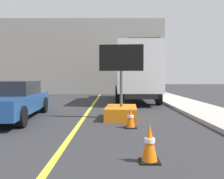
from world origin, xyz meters
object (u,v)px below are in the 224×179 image
Objects in this scene: arrow_board_trailer at (122,106)px; traffic_cone_far_lane at (132,118)px; traffic_cone_mid_lane at (151,143)px; highway_guide_sign at (152,54)px; box_truck at (137,72)px; pickup_car at (12,100)px.

arrow_board_trailer reaches higher than traffic_cone_far_lane.
highway_guide_sign is at bearing 81.19° from traffic_cone_mid_lane.
box_truck reaches higher than traffic_cone_mid_lane.
arrow_board_trailer is at bearing -103.90° from highway_guide_sign.
traffic_cone_mid_lane is at bearing -87.81° from traffic_cone_far_lane.
box_truck is 12.70× the size of traffic_cone_far_lane.
arrow_board_trailer is 4.43× the size of traffic_cone_far_lane.
box_truck is 8.55m from traffic_cone_far_lane.
box_truck reaches higher than arrow_board_trailer.
pickup_car is at bearing -121.03° from highway_guide_sign.
arrow_board_trailer is 0.35× the size of box_truck.
traffic_cone_far_lane is at bearing -96.31° from box_truck.
arrow_board_trailer is 0.53× the size of pickup_car.
box_truck is 11.20× the size of traffic_cone_mid_lane.
traffic_cone_mid_lane is at bearing -94.06° from box_truck.
highway_guide_sign is 16.66m from traffic_cone_mid_lane.
traffic_cone_mid_lane is at bearing -47.15° from pickup_car.
traffic_cone_mid_lane is 1.13× the size of traffic_cone_far_lane.
traffic_cone_far_lane is (-0.12, 3.03, -0.04)m from traffic_cone_mid_lane.
box_truck is 1.55× the size of highway_guide_sign.
traffic_cone_mid_lane is 3.03m from traffic_cone_far_lane.
box_truck is at bearing 83.69° from traffic_cone_far_lane.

